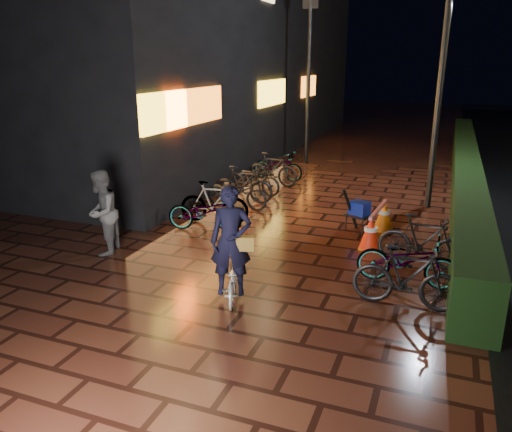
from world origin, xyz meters
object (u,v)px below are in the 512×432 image
at_px(cyclist, 232,258).
at_px(traffic_barrier, 378,223).
at_px(bystander_person, 102,213).
at_px(cart_assembly, 359,210).

bearing_deg(cyclist, traffic_barrier, 64.36).
bearing_deg(bystander_person, cart_assembly, 108.33).
relative_size(bystander_person, cyclist, 0.89).
relative_size(cyclist, cart_assembly, 1.88).
xyz_separation_m(cyclist, traffic_barrier, (1.80, 3.75, -0.36)).
relative_size(traffic_barrier, cart_assembly, 1.74).
bearing_deg(cart_assembly, traffic_barrier, -33.48).
height_order(cyclist, cart_assembly, cyclist).
xyz_separation_m(bystander_person, cyclist, (3.21, -0.92, -0.14)).
bearing_deg(traffic_barrier, bystander_person, -150.53).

